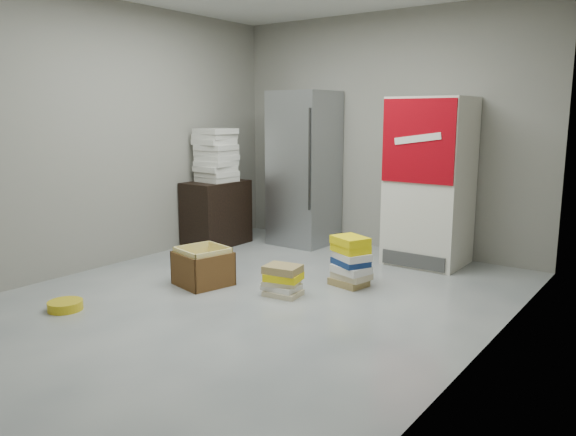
% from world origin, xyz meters
% --- Properties ---
extents(ground, '(5.00, 5.00, 0.00)m').
position_xyz_m(ground, '(0.00, 0.00, 0.00)').
color(ground, '#B1B1AC').
rests_on(ground, ground).
extents(room_shell, '(4.04, 5.04, 2.82)m').
position_xyz_m(room_shell, '(0.00, 0.00, 1.80)').
color(room_shell, gray).
rests_on(room_shell, ground).
extents(steel_fridge, '(0.70, 0.72, 1.90)m').
position_xyz_m(steel_fridge, '(-0.90, 2.13, 0.95)').
color(steel_fridge, '#9C9EA3').
rests_on(steel_fridge, ground).
extents(coke_cooler, '(0.80, 0.73, 1.80)m').
position_xyz_m(coke_cooler, '(0.75, 2.12, 0.90)').
color(coke_cooler, silver).
rests_on(coke_cooler, ground).
extents(wood_shelf, '(0.50, 0.80, 0.80)m').
position_xyz_m(wood_shelf, '(-1.73, 1.40, 0.40)').
color(wood_shelf, black).
rests_on(wood_shelf, ground).
extents(supply_box_stack, '(0.45, 0.45, 0.65)m').
position_xyz_m(supply_box_stack, '(-1.72, 1.40, 1.12)').
color(supply_box_stack, silver).
rests_on(supply_box_stack, wood_shelf).
extents(phonebook_stack_main, '(0.43, 0.38, 0.48)m').
position_xyz_m(phonebook_stack_main, '(0.50, 0.89, 0.24)').
color(phonebook_stack_main, '#98804C').
rests_on(phonebook_stack_main, ground).
extents(phonebook_stack_side, '(0.39, 0.34, 0.28)m').
position_xyz_m(phonebook_stack_side, '(0.15, 0.28, 0.14)').
color(phonebook_stack_side, beige).
rests_on(phonebook_stack_side, ground).
extents(cardboard_box, '(0.55, 0.55, 0.37)m').
position_xyz_m(cardboard_box, '(-0.66, 0.08, 0.15)').
color(cardboard_box, yellow).
rests_on(cardboard_box, ground).
extents(bucket_lid, '(0.30, 0.30, 0.08)m').
position_xyz_m(bucket_lid, '(-1.09, -1.12, 0.04)').
color(bucket_lid, gold).
rests_on(bucket_lid, ground).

